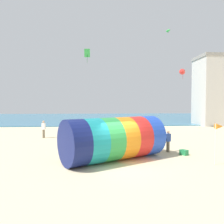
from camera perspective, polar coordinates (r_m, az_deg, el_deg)
name	(u,v)px	position (r m, az deg, el deg)	size (l,w,h in m)	color
ground_plane	(124,167)	(12.85, 3.06, -14.06)	(120.00, 120.00, 0.00)	beige
sea	(103,118)	(53.93, -2.35, -1.49)	(120.00, 40.00, 0.10)	teal
giant_inflatable_tube	(115,139)	(14.00, 0.66, -6.99)	(7.05, 5.53, 2.72)	navy
kite_handler	(168,141)	(16.87, 14.43, -7.37)	(0.41, 0.32, 1.60)	#726651
kite_red_delta	(183,71)	(32.78, 18.03, 10.14)	(0.98, 1.02, 1.59)	red
kite_green_parafoil	(168,31)	(30.97, 14.43, 19.89)	(0.55, 0.89, 0.44)	green
kite_green_diamond	(87,53)	(23.90, -6.52, 15.00)	(0.60, 0.17, 1.45)	green
bystander_near_water	(44,129)	(23.86, -17.44, -4.27)	(0.41, 0.31, 1.80)	#726651
bystander_mid_beach	(152,129)	(23.61, 10.50, -4.44)	(0.32, 0.41, 1.69)	black
beach_flag	(219,128)	(14.28, 26.15, -3.77)	(0.47, 0.36, 2.45)	silver
cooler_box	(184,152)	(16.33, 18.27, -9.97)	(0.52, 0.36, 0.36)	#268C4C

